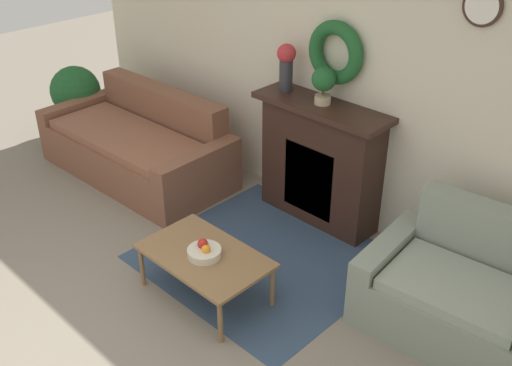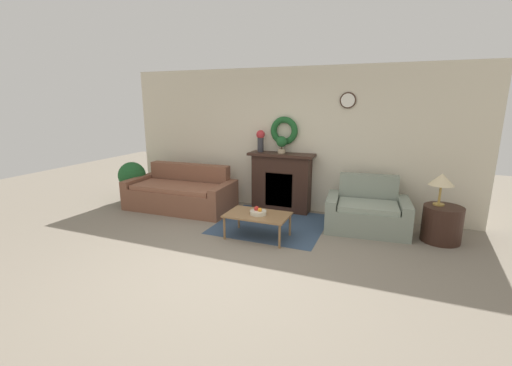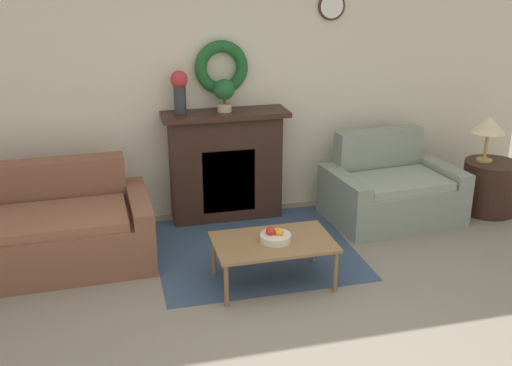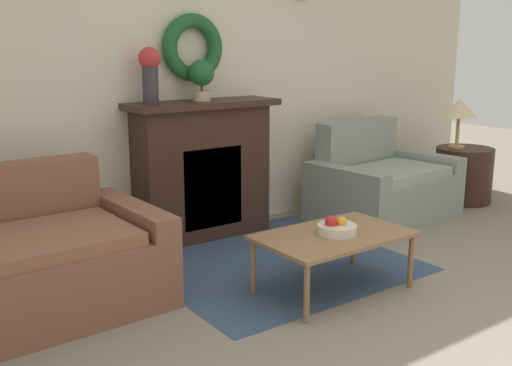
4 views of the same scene
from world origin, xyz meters
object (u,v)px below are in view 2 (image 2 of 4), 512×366
object	(u,v)px
loveseat_right	(367,212)
coffee_table	(258,216)
fireplace	(281,182)
table_lamp	(442,180)
potted_plant_on_mantel	(282,143)
couch_left	(181,193)
potted_plant_floor_by_couch	(132,176)
side_table_by_loveseat	(442,224)
vase_on_mantel_left	(261,139)
fruit_bowl	(258,212)

from	to	relation	value
loveseat_right	coffee_table	bearing A→B (deg)	-152.00
fireplace	coffee_table	bearing A→B (deg)	-86.36
table_lamp	potted_plant_on_mantel	xyz separation A→B (m)	(-2.66, 0.48, 0.38)
loveseat_right	potted_plant_on_mantel	world-z (taller)	potted_plant_on_mantel
couch_left	potted_plant_floor_by_couch	bearing A→B (deg)	175.65
couch_left	side_table_by_loveseat	distance (m)	4.60
loveseat_right	vase_on_mantel_left	size ratio (longest dim) A/B	3.29
fireplace	potted_plant_floor_by_couch	bearing A→B (deg)	-169.70
table_lamp	potted_plant_on_mantel	distance (m)	2.73
loveseat_right	side_table_by_loveseat	size ratio (longest dim) A/B	2.43
fruit_bowl	potted_plant_on_mantel	xyz separation A→B (m)	(-0.11, 1.46, 0.89)
fruit_bowl	potted_plant_floor_by_couch	distance (m)	3.36
loveseat_right	potted_plant_floor_by_couch	xyz separation A→B (m)	(-4.76, -0.12, 0.24)
loveseat_right	table_lamp	xyz separation A→B (m)	(1.02, -0.05, 0.64)
fireplace	fruit_bowl	size ratio (longest dim) A/B	4.93
coffee_table	potted_plant_floor_by_couch	distance (m)	3.35
side_table_by_loveseat	potted_plant_floor_by_couch	bearing A→B (deg)	-179.81
fireplace	potted_plant_on_mantel	distance (m)	0.75
fireplace	couch_left	world-z (taller)	fireplace
couch_left	side_table_by_loveseat	bearing A→B (deg)	-0.81
couch_left	table_lamp	xyz separation A→B (m)	(4.53, 0.13, 0.64)
couch_left	coffee_table	xyz separation A→B (m)	(1.96, -0.84, 0.05)
loveseat_right	couch_left	bearing A→B (deg)	177.60
side_table_by_loveseat	vase_on_mantel_left	xyz separation A→B (m)	(-3.16, 0.55, 1.09)
coffee_table	side_table_by_loveseat	size ratio (longest dim) A/B	1.72
fruit_bowl	potted_plant_on_mantel	size ratio (longest dim) A/B	0.79
couch_left	coffee_table	world-z (taller)	couch_left
side_table_by_loveseat	table_lamp	bearing A→B (deg)	141.34
loveseat_right	fruit_bowl	distance (m)	1.85
potted_plant_on_mantel	fireplace	bearing A→B (deg)	77.37
coffee_table	potted_plant_on_mantel	bearing A→B (deg)	93.81
loveseat_right	table_lamp	bearing A→B (deg)	-8.02
side_table_by_loveseat	fruit_bowl	bearing A→B (deg)	-160.61
coffee_table	potted_plant_on_mantel	world-z (taller)	potted_plant_on_mantel
fruit_bowl	side_table_by_loveseat	bearing A→B (deg)	19.39
loveseat_right	side_table_by_loveseat	world-z (taller)	loveseat_right
side_table_by_loveseat	potted_plant_floor_by_couch	world-z (taller)	potted_plant_floor_by_couch
couch_left	fruit_bowl	world-z (taller)	couch_left
fireplace	coffee_table	distance (m)	1.48
couch_left	loveseat_right	bearing A→B (deg)	1.19
potted_plant_on_mantel	couch_left	bearing A→B (deg)	-161.89
vase_on_mantel_left	potted_plant_on_mantel	bearing A→B (deg)	-2.65
coffee_table	fruit_bowl	xyz separation A→B (m)	(0.01, -0.01, 0.07)
fruit_bowl	table_lamp	world-z (taller)	table_lamp
fireplace	table_lamp	xyz separation A→B (m)	(2.66, -0.49, 0.37)
fruit_bowl	vase_on_mantel_left	xyz separation A→B (m)	(-0.54, 1.48, 0.95)
side_table_by_loveseat	potted_plant_on_mantel	distance (m)	2.97
potted_plant_floor_by_couch	fruit_bowl	bearing A→B (deg)	-15.62
loveseat_right	coffee_table	size ratio (longest dim) A/B	1.41
fruit_bowl	side_table_by_loveseat	world-z (taller)	side_table_by_loveseat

